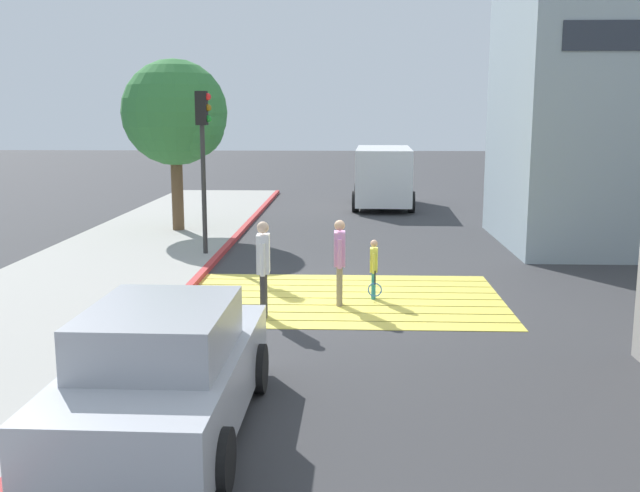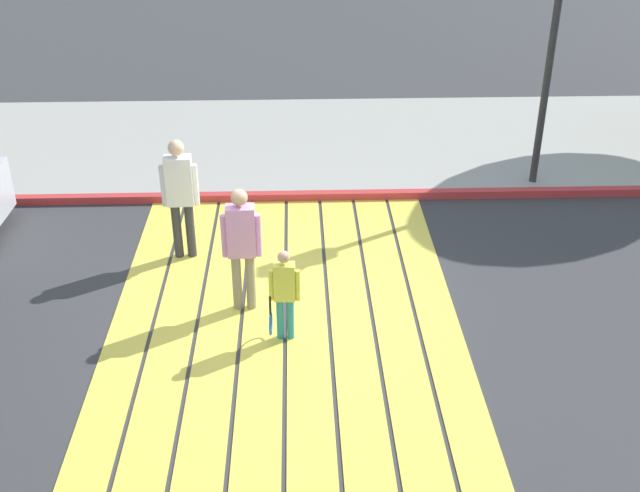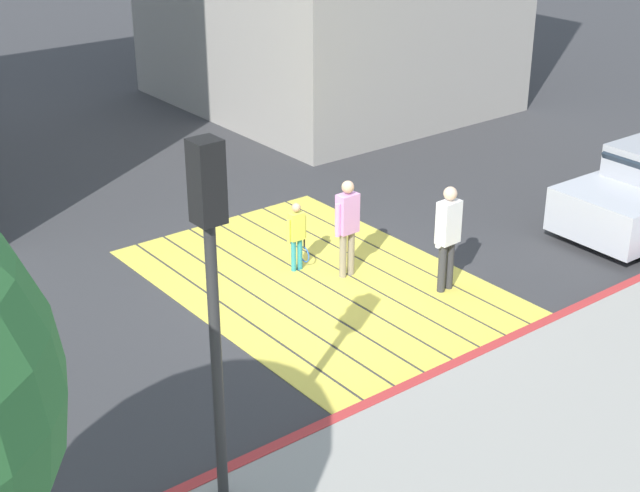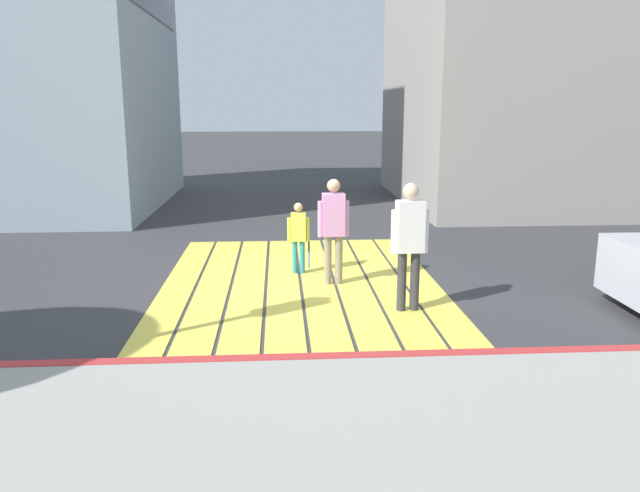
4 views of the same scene
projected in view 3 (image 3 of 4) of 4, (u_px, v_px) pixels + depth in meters
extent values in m
plane|color=#38383A|center=(320.00, 283.00, 15.43)|extent=(120.00, 120.00, 0.00)
cube|color=#EAD64C|center=(406.00, 252.00, 16.51)|extent=(6.40, 0.50, 0.01)
cube|color=#EAD64C|center=(383.00, 260.00, 16.20)|extent=(6.40, 0.50, 0.01)
cube|color=#EAD64C|center=(358.00, 269.00, 15.89)|extent=(6.40, 0.50, 0.01)
cube|color=#EAD64C|center=(333.00, 278.00, 15.59)|extent=(6.40, 0.50, 0.01)
cube|color=#EAD64C|center=(307.00, 287.00, 15.28)|extent=(6.40, 0.50, 0.01)
cube|color=#EAD64C|center=(279.00, 297.00, 14.97)|extent=(6.40, 0.50, 0.01)
cube|color=#EAD64C|center=(250.00, 307.00, 14.66)|extent=(6.40, 0.50, 0.01)
cube|color=#EAD64C|center=(220.00, 318.00, 14.35)|extent=(6.40, 0.50, 0.01)
cube|color=#9E9B93|center=(605.00, 444.00, 11.40)|extent=(4.80, 40.00, 0.12)
cube|color=#BC3333|center=(464.00, 362.00, 13.08)|extent=(0.16, 40.00, 0.13)
cube|color=#1E2833|center=(640.00, 173.00, 16.66)|extent=(1.48, 0.35, 0.49)
cylinder|color=black|center=(574.00, 211.00, 17.36)|extent=(0.23, 0.66, 0.66)
cylinder|color=#2D2D2D|center=(217.00, 372.00, 9.81)|extent=(0.12, 0.12, 3.40)
cube|color=black|center=(207.00, 182.00, 8.93)|extent=(0.28, 0.28, 0.84)
sphere|color=#FF2323|center=(196.00, 149.00, 8.93)|extent=(0.18, 0.18, 0.18)
sphere|color=#956310|center=(198.00, 176.00, 9.04)|extent=(0.18, 0.18, 0.18)
sphere|color=#188429|center=(199.00, 202.00, 9.15)|extent=(0.18, 0.18, 0.18)
cylinder|color=#333338|center=(442.00, 268.00, 14.98)|extent=(0.13, 0.13, 0.84)
cylinder|color=#333338|center=(450.00, 265.00, 15.09)|extent=(0.13, 0.13, 0.84)
cube|color=white|center=(449.00, 222.00, 14.71)|extent=(0.25, 0.38, 0.70)
sphere|color=beige|center=(450.00, 193.00, 14.51)|extent=(0.22, 0.22, 0.22)
cylinder|color=white|center=(439.00, 230.00, 14.62)|extent=(0.09, 0.09, 0.60)
cylinder|color=white|center=(458.00, 223.00, 14.87)|extent=(0.09, 0.09, 0.60)
cylinder|color=gray|center=(343.00, 256.00, 15.46)|extent=(0.12, 0.12, 0.79)
cylinder|color=gray|center=(351.00, 253.00, 15.56)|extent=(0.12, 0.12, 0.79)
cube|color=#D18CC6|center=(347.00, 213.00, 15.21)|extent=(0.22, 0.35, 0.66)
sphere|color=tan|center=(348.00, 187.00, 15.02)|extent=(0.21, 0.21, 0.21)
cylinder|color=#D18CC6|center=(338.00, 220.00, 15.12)|extent=(0.09, 0.09, 0.56)
cylinder|color=#D18CC6|center=(357.00, 214.00, 15.35)|extent=(0.09, 0.09, 0.56)
cylinder|color=teal|center=(294.00, 256.00, 15.72)|extent=(0.09, 0.09, 0.57)
cylinder|color=teal|center=(300.00, 254.00, 15.78)|extent=(0.09, 0.09, 0.57)
cube|color=#D8D84C|center=(296.00, 226.00, 15.53)|extent=(0.17, 0.26, 0.48)
sphere|color=tan|center=(296.00, 208.00, 15.40)|extent=(0.15, 0.15, 0.15)
cylinder|color=#D8D84C|center=(289.00, 231.00, 15.47)|extent=(0.06, 0.06, 0.40)
cylinder|color=#D8D84C|center=(304.00, 227.00, 15.63)|extent=(0.06, 0.06, 0.40)
cylinder|color=black|center=(304.00, 241.00, 15.79)|extent=(0.03, 0.03, 0.28)
torus|color=blue|center=(304.00, 254.00, 15.89)|extent=(0.28, 0.04, 0.28)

